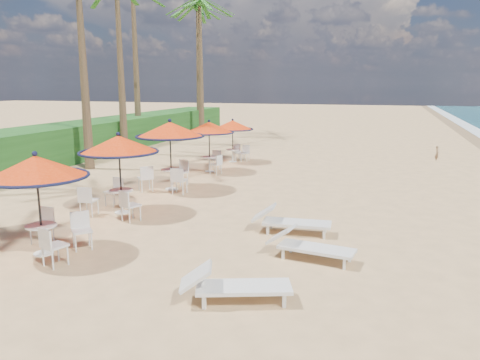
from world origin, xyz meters
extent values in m
plane|color=tan|center=(0.00, 0.00, 0.00)|extent=(160.00, 160.00, 0.00)
cube|color=#194716|center=(-13.50, 11.00, 0.90)|extent=(3.00, 40.00, 1.80)
cylinder|color=black|center=(-5.12, -0.06, 1.15)|extent=(0.05, 0.05, 2.31)
cone|color=#E63E14|center=(-5.12, -0.06, 2.06)|extent=(2.31, 2.31, 0.50)
torus|color=black|center=(-5.12, -0.06, 1.83)|extent=(2.31, 2.31, 0.07)
sphere|color=black|center=(-5.12, -0.06, 2.35)|extent=(0.12, 0.12, 0.12)
cylinder|color=silver|center=(-5.12, -0.06, 0.68)|extent=(0.70, 0.70, 0.04)
cylinder|color=silver|center=(-5.12, -0.06, 0.35)|extent=(0.08, 0.08, 0.70)
cylinder|color=black|center=(-5.27, 3.58, 1.19)|extent=(0.05, 0.05, 2.37)
cone|color=#E63E14|center=(-5.27, 3.58, 2.11)|extent=(2.37, 2.37, 0.52)
torus|color=black|center=(-5.27, 3.58, 1.88)|extent=(2.37, 2.37, 0.07)
sphere|color=black|center=(-5.27, 3.58, 2.41)|extent=(0.12, 0.12, 0.12)
cylinder|color=silver|center=(-5.27, 3.58, 0.70)|extent=(0.72, 0.72, 0.04)
cylinder|color=silver|center=(-5.27, 3.58, 0.36)|extent=(0.08, 0.08, 0.72)
cylinder|color=black|center=(-5.23, 6.97, 1.26)|extent=(0.05, 0.05, 2.51)
cone|color=#E63E14|center=(-5.23, 6.97, 2.24)|extent=(2.51, 2.51, 0.55)
torus|color=black|center=(-5.23, 6.97, 1.99)|extent=(2.52, 2.52, 0.08)
sphere|color=black|center=(-5.23, 6.97, 2.56)|extent=(0.13, 0.13, 0.13)
cylinder|color=silver|center=(-5.23, 6.97, 0.74)|extent=(0.77, 0.77, 0.04)
cylinder|color=silver|center=(-5.23, 6.97, 0.38)|extent=(0.09, 0.09, 0.77)
cylinder|color=black|center=(-5.17, 10.76, 1.11)|extent=(0.05, 0.05, 2.22)
cone|color=#E63E14|center=(-5.17, 10.76, 1.98)|extent=(2.22, 2.22, 0.48)
torus|color=black|center=(-5.17, 10.76, 1.76)|extent=(2.22, 2.22, 0.07)
sphere|color=black|center=(-5.17, 10.76, 2.26)|extent=(0.12, 0.12, 0.12)
cylinder|color=silver|center=(-5.17, 10.76, 0.66)|extent=(0.68, 0.68, 0.04)
cylinder|color=silver|center=(-5.17, 10.76, 0.34)|extent=(0.08, 0.08, 0.68)
cylinder|color=black|center=(-5.02, 13.60, 1.04)|extent=(0.05, 0.05, 2.08)
cone|color=#E63E14|center=(-5.02, 13.60, 1.85)|extent=(2.08, 2.08, 0.45)
torus|color=black|center=(-5.02, 13.60, 1.65)|extent=(2.08, 2.08, 0.06)
sphere|color=black|center=(-5.02, 13.60, 2.12)|extent=(0.11, 0.11, 0.11)
cylinder|color=silver|center=(-5.02, 13.60, 0.61)|extent=(0.63, 0.63, 0.04)
cylinder|color=silver|center=(-5.02, 13.60, 0.32)|extent=(0.07, 0.07, 0.63)
cube|color=silver|center=(0.02, -0.99, 0.28)|extent=(1.83, 1.17, 0.07)
cube|color=silver|center=(-0.78, -1.28, 0.50)|extent=(0.75, 0.78, 0.43)
cube|color=silver|center=(0.02, -0.99, 0.12)|extent=(0.06, 0.06, 0.24)
cube|color=silver|center=(0.98, 1.42, 0.28)|extent=(1.76, 0.86, 0.07)
cube|color=silver|center=(0.15, 1.55, 0.49)|extent=(0.65, 0.69, 0.42)
cube|color=silver|center=(0.98, 1.42, 0.12)|extent=(0.06, 0.06, 0.24)
cube|color=silver|center=(0.21, 3.18, 0.29)|extent=(1.81, 0.77, 0.07)
cube|color=silver|center=(-0.67, 3.11, 0.52)|extent=(0.63, 0.68, 0.44)
cube|color=silver|center=(0.21, 3.18, 0.12)|extent=(0.06, 0.06, 0.25)
cone|color=brown|center=(-10.74, 9.77, 4.56)|extent=(0.44, 0.44, 9.13)
cone|color=brown|center=(-11.62, 14.29, 4.47)|extent=(0.44, 0.44, 8.94)
cone|color=brown|center=(-13.28, 18.84, 5.39)|extent=(0.44, 0.44, 10.79)
cone|color=brown|center=(-10.83, 23.79, 4.74)|extent=(0.44, 0.44, 9.47)
sphere|color=#215518|center=(-10.83, 23.79, 9.47)|extent=(0.56, 0.56, 0.56)
cone|color=brown|center=(-12.04, 26.31, 4.76)|extent=(0.44, 0.44, 9.52)
sphere|color=#215518|center=(-12.04, 26.31, 9.52)|extent=(0.56, 0.56, 0.56)
imported|color=#896646|center=(4.82, 17.03, 0.41)|extent=(0.20, 0.30, 0.81)
camera|label=1|loc=(2.32, -8.49, 3.88)|focal=35.00mm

